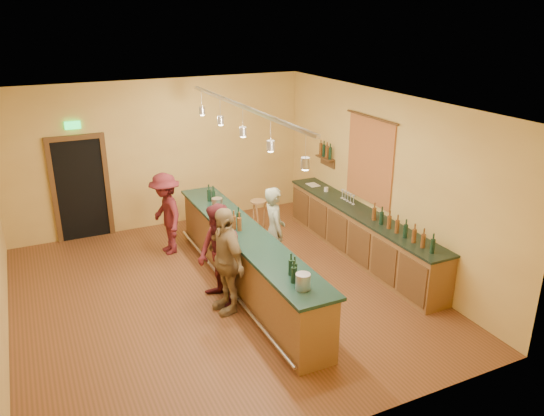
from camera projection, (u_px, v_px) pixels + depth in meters
name	position (u px, v px, depth m)	size (l,w,h in m)	color
floor	(219.00, 294.00, 9.00)	(7.00, 7.00, 0.00)	brown
ceiling	(212.00, 105.00, 7.88)	(6.50, 7.00, 0.02)	silver
wall_back	(160.00, 155.00, 11.39)	(6.50, 0.02, 3.20)	tan
wall_front	(331.00, 311.00, 5.48)	(6.50, 0.02, 3.20)	tan
wall_right	(383.00, 179.00, 9.75)	(0.02, 7.00, 3.20)	tan
doorway	(81.00, 187.00, 10.85)	(1.15, 0.09, 2.48)	black
tapestry	(370.00, 161.00, 9.99)	(0.03, 1.40, 1.60)	#9E3D1F
bottle_shelf	(326.00, 153.00, 11.30)	(0.17, 0.55, 0.54)	#4F3317
back_counter	(361.00, 234.00, 10.18)	(0.60, 4.55, 1.27)	brown
tasting_bar	(245.00, 256.00, 8.98)	(0.73, 5.10, 1.38)	brown
pendant_track	(243.00, 117.00, 8.15)	(0.11, 4.60, 0.50)	silver
bartender	(274.00, 231.00, 9.48)	(0.60, 0.39, 1.64)	gray
customer_a	(220.00, 256.00, 8.44)	(0.83, 0.64, 1.70)	#59191E
customer_b	(226.00, 260.00, 8.24)	(1.02, 0.43, 1.75)	#997A51
customer_c	(166.00, 214.00, 10.27)	(1.05, 0.60, 1.63)	#59191E
bar_stool	(258.00, 207.00, 11.36)	(0.34, 0.34, 0.70)	#AC8C4D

